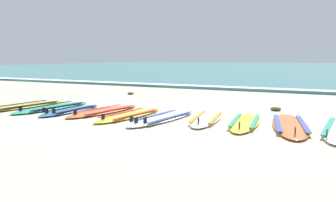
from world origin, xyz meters
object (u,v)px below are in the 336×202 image
object	(u,v)px
surfboard_7	(245,122)
surfboard_6	(207,118)
surfboard_5	(163,118)
surfboard_2	(71,110)
surfboard_3	(104,111)
surfboard_0	(25,106)
surfboard_4	(130,115)
surfboard_1	(52,107)
surfboard_8	(290,125)

from	to	relation	value
surfboard_7	surfboard_6	bearing A→B (deg)	175.56
surfboard_5	surfboard_6	world-z (taller)	same
surfboard_2	surfboard_3	size ratio (longest dim) A/B	0.87
surfboard_2	surfboard_6	bearing A→B (deg)	6.81
surfboard_0	surfboard_4	distance (m)	3.06
surfboard_0	surfboard_3	bearing A→B (deg)	5.73
surfboard_1	surfboard_8	distance (m)	5.40
surfboard_4	surfboard_7	bearing A→B (deg)	6.75
surfboard_8	surfboard_2	bearing A→B (deg)	-174.95
surfboard_5	surfboard_8	xyz separation A→B (m)	(2.35, 0.39, -0.00)
surfboard_1	surfboard_8	xyz separation A→B (m)	(5.40, 0.27, -0.00)
surfboard_3	surfboard_7	xyz separation A→B (m)	(3.16, 0.06, 0.00)
surfboard_7	surfboard_8	size ratio (longest dim) A/B	0.84
surfboard_0	surfboard_5	size ratio (longest dim) A/B	1.09
surfboard_1	surfboard_6	bearing A→B (deg)	3.37
surfboard_0	surfboard_5	distance (m)	3.85
surfboard_3	surfboard_7	world-z (taller)	same
surfboard_1	surfboard_2	xyz separation A→B (m)	(0.71, -0.15, 0.00)
surfboard_1	surfboard_7	world-z (taller)	same
surfboard_1	surfboard_3	distance (m)	1.46
surfboard_2	surfboard_6	world-z (taller)	same
surfboard_3	surfboard_6	xyz separation A→B (m)	(2.39, 0.12, 0.00)
surfboard_0	surfboard_1	distance (m)	0.81
surfboard_5	surfboard_6	size ratio (longest dim) A/B	1.09
surfboard_1	surfboard_8	world-z (taller)	same
surfboard_1	surfboard_2	world-z (taller)	same
surfboard_7	surfboard_5	bearing A→B (deg)	-169.57
surfboard_0	surfboard_7	xyz separation A→B (m)	(5.41, 0.29, 0.00)
surfboard_4	surfboard_7	xyz separation A→B (m)	(2.35, 0.28, 0.00)
surfboard_1	surfboard_7	size ratio (longest dim) A/B	1.13
surfboard_2	surfboard_5	world-z (taller)	same
surfboard_0	surfboard_8	world-z (taller)	same
surfboard_6	surfboard_1	bearing A→B (deg)	-176.63
surfboard_2	surfboard_0	bearing A→B (deg)	178.90
surfboard_4	surfboard_7	world-z (taller)	same
surfboard_1	surfboard_4	world-z (taller)	same
surfboard_0	surfboard_7	world-z (taller)	same
surfboard_2	surfboard_6	xyz separation A→B (m)	(3.13, 0.37, -0.00)
surfboard_4	surfboard_8	xyz separation A→B (m)	(3.13, 0.38, -0.00)
surfboard_1	surfboard_2	bearing A→B (deg)	-11.79
surfboard_3	surfboard_5	distance (m)	1.61
surfboard_1	surfboard_4	size ratio (longest dim) A/B	1.08
surfboard_1	surfboard_6	world-z (taller)	same
surfboard_0	surfboard_2	bearing A→B (deg)	-1.10
surfboard_5	surfboard_6	xyz separation A→B (m)	(0.79, 0.35, -0.00)
surfboard_2	surfboard_4	bearing A→B (deg)	1.34
surfboard_2	surfboard_3	xyz separation A→B (m)	(0.74, 0.25, -0.00)
surfboard_0	surfboard_5	xyz separation A→B (m)	(3.85, -0.00, 0.00)
surfboard_5	surfboard_7	xyz separation A→B (m)	(1.57, 0.29, -0.00)
surfboard_4	surfboard_7	distance (m)	2.37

